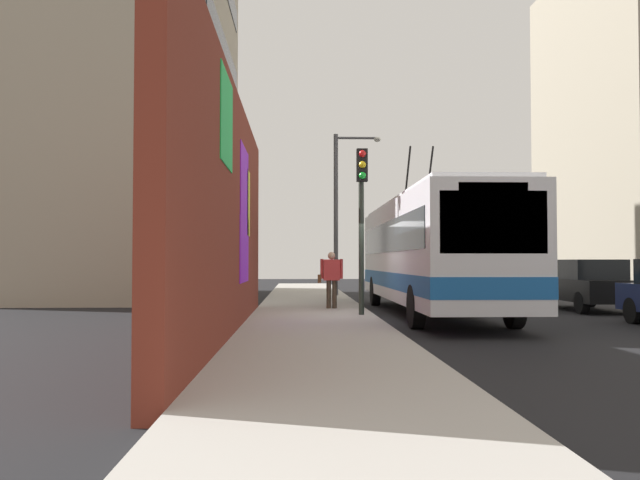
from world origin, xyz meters
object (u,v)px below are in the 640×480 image
object	(u,v)px
city_bus	(430,251)
traffic_light	(362,203)
pedestrian_midblock	(331,275)
street_lamp	(341,202)
parked_car_black	(585,283)

from	to	relation	value
city_bus	traffic_light	xyz separation A→B (m)	(-1.91, 2.15, 1.20)
pedestrian_midblock	street_lamp	size ratio (longest dim) A/B	0.25
traffic_light	street_lamp	distance (m)	9.88
parked_car_black	traffic_light	xyz separation A→B (m)	(-3.45, 7.35, 2.20)
city_bus	street_lamp	world-z (taller)	street_lamp
pedestrian_midblock	parked_car_black	bearing A→B (deg)	-82.98
street_lamp	traffic_light	bearing A→B (deg)	179.29
parked_car_black	street_lamp	size ratio (longest dim) A/B	0.67
parked_car_black	traffic_light	world-z (taller)	traffic_light
city_bus	traffic_light	bearing A→B (deg)	131.60
parked_car_black	pedestrian_midblock	xyz separation A→B (m)	(-0.99, 8.01, 0.28)
city_bus	traffic_light	distance (m)	3.12
city_bus	parked_car_black	world-z (taller)	city_bus
pedestrian_midblock	traffic_light	distance (m)	3.19
traffic_light	street_lamp	xyz separation A→B (m)	(9.84, -0.12, 0.92)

